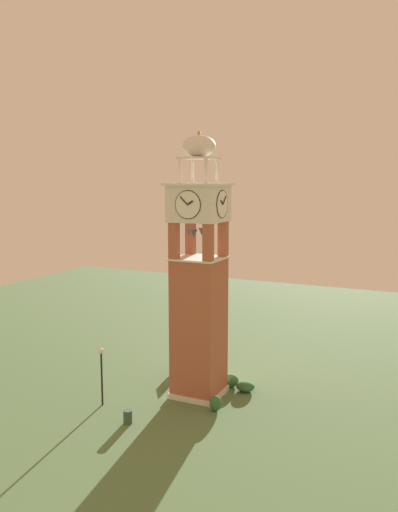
% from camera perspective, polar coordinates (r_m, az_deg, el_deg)
% --- Properties ---
extents(ground, '(80.00, 80.00, 0.00)m').
position_cam_1_polar(ground, '(36.13, 0.00, -14.92)').
color(ground, '#517547').
extents(clock_tower, '(3.54, 3.54, 17.29)m').
position_cam_1_polar(clock_tower, '(33.97, -0.00, -3.74)').
color(clock_tower, '#AD5B42').
rests_on(clock_tower, ground).
extents(park_bench, '(1.56, 1.29, 0.95)m').
position_cam_1_polar(park_bench, '(39.58, -2.30, -12.06)').
color(park_bench, brown).
rests_on(park_bench, ground).
extents(lamp_post, '(0.36, 0.36, 3.76)m').
position_cam_1_polar(lamp_post, '(34.16, -10.65, -11.74)').
color(lamp_post, black).
rests_on(lamp_post, ground).
extents(trash_bin, '(0.52, 0.52, 0.80)m').
position_cam_1_polar(trash_bin, '(32.37, -7.82, -17.08)').
color(trash_bin, '#38513D').
rests_on(trash_bin, ground).
extents(shrub_near_entry, '(1.08, 1.08, 0.88)m').
position_cam_1_polar(shrub_near_entry, '(37.26, 3.53, -13.46)').
color(shrub_near_entry, '#336638').
rests_on(shrub_near_entry, ground).
extents(shrub_left_of_tower, '(1.27, 1.27, 0.65)m').
position_cam_1_polar(shrub_left_of_tower, '(36.66, 5.11, -14.05)').
color(shrub_left_of_tower, '#336638').
rests_on(shrub_left_of_tower, ground).
extents(shrub_behind_bench, '(0.75, 0.75, 0.99)m').
position_cam_1_polar(shrub_behind_bench, '(33.59, 1.82, -15.86)').
color(shrub_behind_bench, '#336638').
rests_on(shrub_behind_bench, ground).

